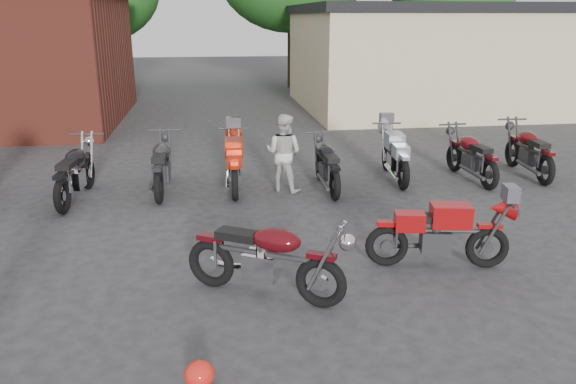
{
  "coord_description": "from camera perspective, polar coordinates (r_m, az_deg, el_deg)",
  "views": [
    {
      "loc": [
        -0.11,
        -5.66,
        3.34
      ],
      "look_at": [
        0.99,
        2.05,
        0.9
      ],
      "focal_mm": 35.0,
      "sensor_mm": 36.0,
      "label": 1
    }
  ],
  "objects": [
    {
      "name": "ground",
      "position": [
        6.57,
        -6.19,
        -13.27
      ],
      "size": [
        90.0,
        90.0,
        0.0
      ],
      "primitive_type": "plane",
      "color": "#2B2B2D"
    },
    {
      "name": "stucco_building",
      "position": [
        22.44,
        14.84,
        12.77
      ],
      "size": [
        10.0,
        8.0,
        3.5
      ],
      "primitive_type": "cube",
      "color": "#C0BA89",
      "rests_on": "ground"
    },
    {
      "name": "tree_1",
      "position": [
        28.09,
        -19.04,
        17.24
      ],
      "size": [
        5.92,
        5.92,
        7.4
      ],
      "primitive_type": null,
      "color": "#17571E",
      "rests_on": "ground"
    },
    {
      "name": "tree_3",
      "position": [
        30.2,
        16.3,
        17.61
      ],
      "size": [
        6.08,
        6.08,
        7.6
      ],
      "primitive_type": null,
      "color": "#17571E",
      "rests_on": "ground"
    },
    {
      "name": "vintage_motorcycle",
      "position": [
        6.86,
        -2.15,
        -6.22
      ],
      "size": [
        2.1,
        1.6,
        1.18
      ],
      "primitive_type": null,
      "rotation": [
        0.0,
        0.0,
        -0.52
      ],
      "color": "#4A090F",
      "rests_on": "ground"
    },
    {
      "name": "sportbike",
      "position": [
        7.97,
        15.29,
        -3.73
      ],
      "size": [
        1.98,
        0.97,
        1.1
      ],
      "primitive_type": null,
      "rotation": [
        0.0,
        0.0,
        -0.19
      ],
      "color": "#A20D0F",
      "rests_on": "ground"
    },
    {
      "name": "helmet",
      "position": [
        5.59,
        -8.98,
        -17.82
      ],
      "size": [
        0.38,
        0.38,
        0.27
      ],
      "primitive_type": "ellipsoid",
      "rotation": [
        0.0,
        0.0,
        0.37
      ],
      "color": "red",
      "rests_on": "ground"
    },
    {
      "name": "person_light",
      "position": [
        11.08,
        -0.45,
        4.0
      ],
      "size": [
        0.95,
        0.89,
        1.55
      ],
      "primitive_type": "imported",
      "rotation": [
        0.0,
        0.0,
        2.6
      ],
      "color": "beige",
      "rests_on": "ground"
    },
    {
      "name": "row_bike_2",
      "position": [
        11.27,
        -20.83,
        2.21
      ],
      "size": [
        0.88,
        2.15,
        1.22
      ],
      "primitive_type": null,
      "rotation": [
        0.0,
        0.0,
        1.48
      ],
      "color": "black",
      "rests_on": "ground"
    },
    {
      "name": "row_bike_3",
      "position": [
        11.34,
        -12.71,
        2.97
      ],
      "size": [
        0.73,
        2.08,
        1.2
      ],
      "primitive_type": null,
      "rotation": [
        0.0,
        0.0,
        1.55
      ],
      "color": "#242427",
      "rests_on": "ground"
    },
    {
      "name": "row_bike_4",
      "position": [
        11.29,
        -5.47,
        3.27
      ],
      "size": [
        0.78,
        2.09,
        1.2
      ],
      "primitive_type": null,
      "rotation": [
        0.0,
        0.0,
        1.52
      ],
      "color": "#AA240E",
      "rests_on": "ground"
    },
    {
      "name": "row_bike_5",
      "position": [
        11.25,
        3.98,
        3.06
      ],
      "size": [
        0.64,
        1.94,
        1.13
      ],
      "primitive_type": null,
      "rotation": [
        0.0,
        0.0,
        1.57
      ],
      "color": "black",
      "rests_on": "ground"
    },
    {
      "name": "row_bike_6",
      "position": [
        12.12,
        10.82,
        3.97
      ],
      "size": [
        0.85,
        2.09,
        1.18
      ],
      "primitive_type": null,
      "rotation": [
        0.0,
        0.0,
        1.48
      ],
      "color": "gray",
      "rests_on": "ground"
    },
    {
      "name": "row_bike_7",
      "position": [
        12.5,
        18.1,
        3.78
      ],
      "size": [
        0.78,
        2.05,
        1.17
      ],
      "primitive_type": null,
      "rotation": [
        0.0,
        0.0,
        1.63
      ],
      "color": "#590B12",
      "rests_on": "ground"
    },
    {
      "name": "row_bike_8",
      "position": [
        13.3,
        23.27,
        4.11
      ],
      "size": [
        0.86,
        2.14,
        1.21
      ],
      "primitive_type": null,
      "rotation": [
        0.0,
        0.0,
        1.49
      ],
      "color": "#4F090D",
      "rests_on": "ground"
    }
  ]
}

